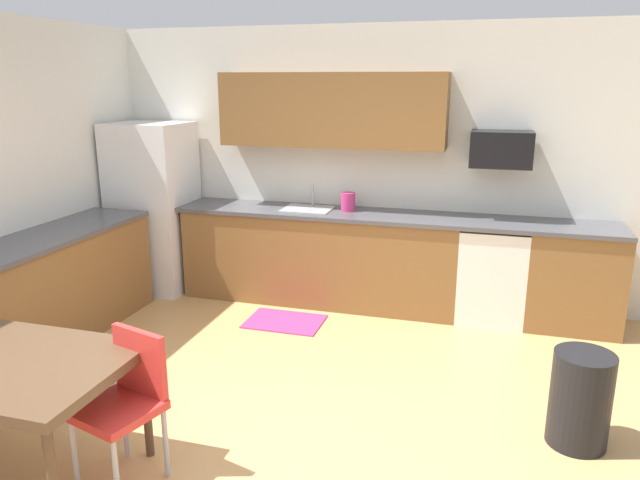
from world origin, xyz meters
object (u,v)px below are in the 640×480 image
Objects in this scene: oven_range at (492,272)px; chair_near_table at (127,395)px; refrigerator at (154,207)px; microwave at (501,149)px; kettle at (348,203)px; trash_bin at (580,399)px.

chair_near_table is (-1.91, -2.98, 0.05)m from oven_range.
chair_near_table is at bearing -61.73° from refrigerator.
kettle is at bearing -177.95° from microwave.
refrigerator is 3.50m from oven_range.
oven_range is at bearing -90.00° from microwave.
oven_range reaches higher than chair_near_table.
trash_bin is (0.55, -2.04, -1.28)m from microwave.
oven_range is 1.13m from microwave.
microwave is at bearing 2.97° from refrigerator.
chair_near_table is at bearing -157.16° from trash_bin.
trash_bin is at bearing 22.84° from chair_near_table.
chair_near_table is 3.12m from kettle.
microwave reaches higher than chair_near_table.
oven_range is 3.54m from chair_near_table.
refrigerator is 8.80× the size of kettle.
chair_near_table is at bearing -122.67° from oven_range.
refrigerator reaches higher than microwave.
kettle reaches higher than chair_near_table.
oven_range is at bearing 57.33° from chair_near_table.
microwave is (3.47, 0.18, 0.70)m from refrigerator.
refrigerator is at bearing 118.27° from chair_near_table.
chair_near_table is (1.56, -2.90, -0.38)m from refrigerator.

